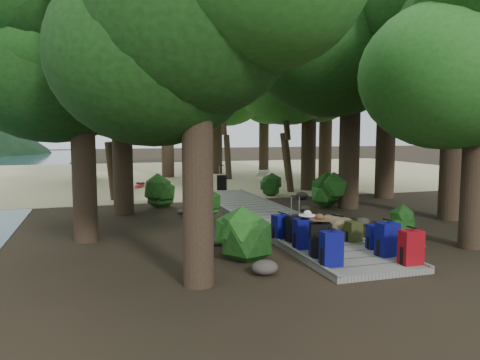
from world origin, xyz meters
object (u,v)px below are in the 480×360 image
object	(u,v)px
backpack_left_b	(320,238)
backpack_right_b	(387,237)
backpack_right_c	(375,235)
duffel_right_khaki	(338,225)
backpack_right_a	(411,245)
backpack_right_d	(354,230)
sun_lounger	(267,176)
lone_suitcase_on_sand	(222,183)
backpack_left_d	(281,225)
backpack_left_c	(303,232)
kayak	(140,184)
suitcase_on_boardwalk	(295,228)
backpack_left_a	(331,247)

from	to	relation	value
backpack_left_b	backpack_right_b	world-z (taller)	backpack_left_b
backpack_right_c	duffel_right_khaki	size ratio (longest dim) A/B	0.89
backpack_right_a	backpack_right_d	size ratio (longest dim) A/B	1.37
sun_lounger	lone_suitcase_on_sand	bearing A→B (deg)	-144.72
duffel_right_khaki	sun_lounger	bearing A→B (deg)	51.64
backpack_right_d	lone_suitcase_on_sand	size ratio (longest dim) A/B	0.79
backpack_left_d	backpack_right_d	world-z (taller)	backpack_left_d
backpack_right_a	backpack_right_c	world-z (taller)	backpack_right_a
backpack_right_d	backpack_right_c	bearing A→B (deg)	-92.03
backpack_left_c	kayak	size ratio (longest dim) A/B	0.25
backpack_right_a	backpack_right_d	distance (m)	1.93
suitcase_on_boardwalk	backpack_right_d	bearing A→B (deg)	-25.60
suitcase_on_boardwalk	sun_lounger	world-z (taller)	suitcase_on_boardwalk
backpack_right_c	duffel_right_khaki	bearing A→B (deg)	100.60
duffel_right_khaki	kayak	xyz separation A→B (m)	(-3.66, 12.00, -0.18)
backpack_right_c	suitcase_on_boardwalk	bearing A→B (deg)	147.86
backpack_left_b	sun_lounger	world-z (taller)	backpack_left_b
backpack_right_b	sun_lounger	bearing A→B (deg)	72.23
backpack_left_b	duffel_right_khaki	xyz separation A→B (m)	(1.35, 1.75, -0.16)
backpack_right_d	backpack_left_a	bearing A→B (deg)	-141.54
backpack_right_d	duffel_right_khaki	world-z (taller)	backpack_right_d
lone_suitcase_on_sand	kayak	bearing A→B (deg)	157.60
duffel_right_khaki	sun_lounger	size ratio (longest dim) A/B	0.37
backpack_left_b	suitcase_on_boardwalk	distance (m)	1.38
backpack_left_b	duffel_right_khaki	bearing A→B (deg)	68.65
backpack_left_d	kayak	size ratio (longest dim) A/B	0.22
backpack_right_d	lone_suitcase_on_sand	world-z (taller)	lone_suitcase_on_sand
suitcase_on_boardwalk	backpack_left_d	bearing A→B (deg)	108.86
kayak	lone_suitcase_on_sand	bearing A→B (deg)	-7.20
duffel_right_khaki	suitcase_on_boardwalk	world-z (taller)	suitcase_on_boardwalk
backpack_right_a	duffel_right_khaki	distance (m)	2.72
backpack_right_a	lone_suitcase_on_sand	xyz separation A→B (m)	(-0.34, 12.61, -0.13)
backpack_left_c	duffel_right_khaki	bearing A→B (deg)	34.28
backpack_left_d	suitcase_on_boardwalk	size ratio (longest dim) A/B	1.02
backpack_left_d	backpack_right_a	world-z (taller)	backpack_right_a
sun_lounger	backpack_right_c	bearing A→B (deg)	-105.20
backpack_right_d	sun_lounger	size ratio (longest dim) A/B	0.29
backpack_left_d	lone_suitcase_on_sand	bearing A→B (deg)	72.25
backpack_left_c	backpack_left_a	bearing A→B (deg)	-93.85
backpack_left_b	kayak	world-z (taller)	backpack_left_b
backpack_right_c	duffel_right_khaki	xyz separation A→B (m)	(-0.07, 1.50, -0.07)
backpack_left_b	kayak	xyz separation A→B (m)	(-2.31, 13.75, -0.34)
backpack_right_b	backpack_right_c	size ratio (longest dim) A/B	1.28
suitcase_on_boardwalk	kayak	distance (m)	12.60
backpack_left_c	backpack_right_a	xyz separation A→B (m)	(1.44, -1.69, 0.00)
duffel_right_khaki	lone_suitcase_on_sand	size ratio (longest dim) A/B	1.00
backpack_left_a	backpack_right_b	distance (m)	1.45
backpack_left_a	duffel_right_khaki	distance (m)	2.77
backpack_right_a	duffel_right_khaki	size ratio (longest dim) A/B	1.09
duffel_right_khaki	kayak	distance (m)	12.55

